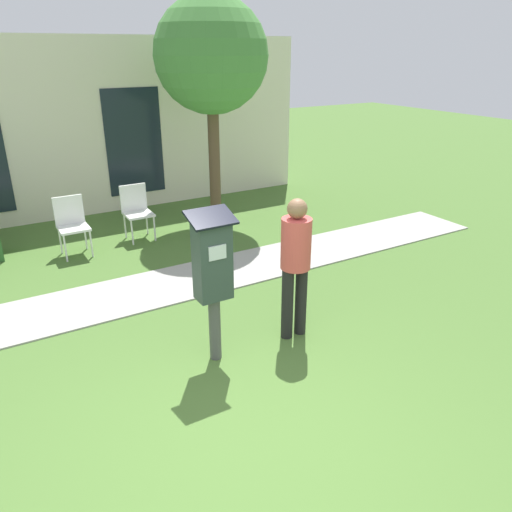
{
  "coord_description": "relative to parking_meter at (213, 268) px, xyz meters",
  "views": [
    {
      "loc": [
        -1.53,
        -2.77,
        2.98
      ],
      "look_at": [
        0.82,
        1.19,
        1.05
      ],
      "focal_mm": 35.0,
      "sensor_mm": 36.0,
      "label": 1
    }
  ],
  "objects": [
    {
      "name": "parking_meter",
      "position": [
        0.0,
        0.0,
        0.0
      ],
      "size": [
        0.44,
        0.31,
        1.59
      ],
      "color": "#4C4C4C",
      "rests_on": "ground"
    },
    {
      "name": "sidewalk",
      "position": [
        -0.35,
        1.84,
        -1.01
      ],
      "size": [
        12.0,
        1.1,
        0.02
      ],
      "color": "#A3A099",
      "rests_on": "ground"
    },
    {
      "name": "building_facade",
      "position": [
        -0.35,
        5.66,
        0.58
      ],
      "size": [
        10.0,
        0.26,
        3.2
      ],
      "color": "beige",
      "rests_on": "ground"
    },
    {
      "name": "ground_plane",
      "position": [
        -0.35,
        -1.21,
        -1.02
      ],
      "size": [
        40.0,
        40.0,
        0.0
      ],
      "primitive_type": "plane",
      "color": "#476B2D"
    },
    {
      "name": "person_standing",
      "position": [
        0.95,
        -0.04,
        -0.09
      ],
      "size": [
        0.32,
        0.32,
        1.58
      ],
      "rotation": [
        0.0,
        0.0,
        -0.16
      ],
      "color": "black",
      "rests_on": "ground"
    },
    {
      "name": "tree",
      "position": [
        2.0,
        4.0,
        1.83
      ],
      "size": [
        1.9,
        1.9,
        3.82
      ],
      "color": "brown",
      "rests_on": "ground"
    },
    {
      "name": "outdoor_chair_middle",
      "position": [
        0.46,
        3.85,
        -0.49
      ],
      "size": [
        0.44,
        0.44,
        0.9
      ],
      "rotation": [
        0.0,
        0.0,
        0.28
      ],
      "color": "white",
      "rests_on": "ground"
    },
    {
      "name": "outdoor_chair_left",
      "position": [
        -0.61,
        3.69,
        -0.49
      ],
      "size": [
        0.44,
        0.44,
        0.9
      ],
      "rotation": [
        0.0,
        0.0,
        0.04
      ],
      "color": "white",
      "rests_on": "ground"
    }
  ]
}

